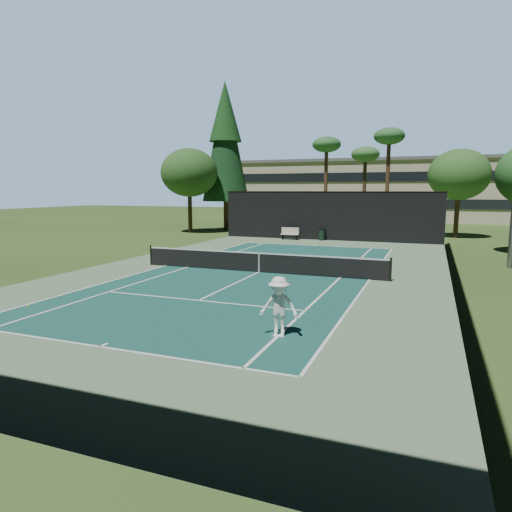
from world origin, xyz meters
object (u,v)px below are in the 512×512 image
at_px(tennis_ball_c, 323,264).
at_px(tennis_net, 259,262).
at_px(tennis_ball_b, 251,258).
at_px(tennis_ball_d, 229,256).
at_px(player, 279,307).
at_px(trash_bin, 322,235).
at_px(park_bench, 290,233).
at_px(tennis_ball_a, 28,306).

bearing_deg(tennis_ball_c, tennis_net, -125.12).
distance_m(tennis_ball_b, tennis_ball_c, 4.69).
bearing_deg(tennis_net, tennis_ball_c, 54.88).
xyz_separation_m(tennis_ball_b, tennis_ball_d, (-1.58, 0.34, -0.00)).
distance_m(tennis_ball_c, tennis_ball_d, 6.31).
height_order(tennis_net, player, player).
relative_size(tennis_ball_b, tennis_ball_c, 0.94).
bearing_deg(trash_bin, park_bench, -170.95).
distance_m(tennis_ball_b, park_bench, 11.09).
relative_size(player, tennis_ball_a, 23.07).
height_order(tennis_ball_d, trash_bin, trash_bin).
relative_size(player, tennis_ball_b, 28.39).
height_order(tennis_ball_b, trash_bin, trash_bin).
relative_size(player, trash_bin, 1.83).
xyz_separation_m(tennis_ball_a, tennis_ball_c, (7.69, 12.98, -0.01)).
bearing_deg(tennis_ball_d, tennis_ball_c, -9.74).
bearing_deg(tennis_net, tennis_ball_b, 116.71).
distance_m(player, park_bench, 25.63).
bearing_deg(trash_bin, tennis_ball_d, -106.66).
bearing_deg(player, tennis_ball_c, 93.30).
bearing_deg(tennis_ball_a, tennis_net, 61.17).
bearing_deg(tennis_ball_b, tennis_ball_d, 167.72).
bearing_deg(tennis_ball_c, trash_bin, 103.32).
height_order(tennis_ball_a, tennis_ball_c, tennis_ball_a).
height_order(tennis_net, park_bench, tennis_net).
xyz_separation_m(tennis_ball_a, park_bench, (2.17, 24.75, 0.51)).
bearing_deg(tennis_ball_d, player, -60.53).
bearing_deg(player, trash_bin, 96.26).
height_order(tennis_ball_b, tennis_ball_c, tennis_ball_c).
relative_size(tennis_net, player, 7.45).
xyz_separation_m(tennis_ball_a, tennis_ball_d, (1.47, 14.05, -0.01)).
bearing_deg(player, tennis_net, 109.95).
distance_m(tennis_net, tennis_ball_c, 4.36).
distance_m(tennis_ball_a, tennis_ball_d, 14.12).
relative_size(player, park_bench, 1.15).
relative_size(tennis_net, tennis_ball_a, 171.99).
relative_size(tennis_ball_b, trash_bin, 0.06).
height_order(tennis_net, tennis_ball_b, tennis_net).
relative_size(tennis_ball_a, park_bench, 0.05).
bearing_deg(tennis_ball_b, park_bench, 94.59).
bearing_deg(player, park_bench, 102.23).
relative_size(tennis_ball_b, park_bench, 0.04).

